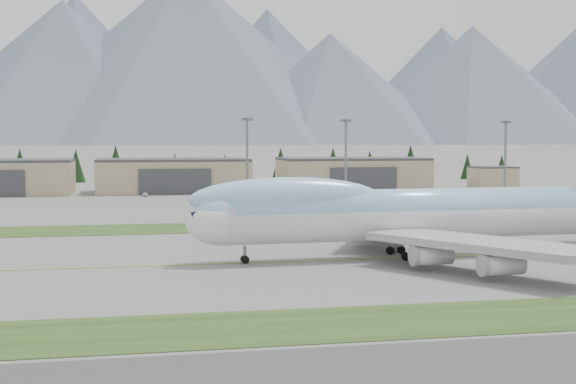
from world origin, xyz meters
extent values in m
plane|color=slate|center=(0.00, 0.00, 0.00)|extent=(7000.00, 7000.00, 0.00)
cube|color=#254117|center=(0.00, -38.00, 0.00)|extent=(400.00, 14.00, 0.08)
cube|color=#254117|center=(0.00, 45.00, 0.00)|extent=(400.00, 18.00, 0.08)
cube|color=gold|center=(0.00, 0.00, 0.00)|extent=(400.00, 0.40, 0.02)
cylinder|color=white|center=(11.41, 0.92, 5.82)|extent=(56.42, 9.06, 6.52)
cylinder|color=#99CCFA|center=(10.41, 0.87, 7.02)|extent=(52.39, 8.37, 6.02)
ellipsoid|color=white|center=(-16.66, -0.35, 5.82)|extent=(10.72, 6.99, 6.52)
ellipsoid|color=#99CCFA|center=(-16.66, -0.35, 7.02)|extent=(8.97, 5.92, 5.53)
ellipsoid|color=#99CCFA|center=(-7.64, 0.06, 8.93)|extent=(27.91, 6.79, 6.02)
cube|color=#0C1433|center=(-20.16, -0.51, 7.12)|extent=(2.27, 2.70, 1.30)
cube|color=#9FA1A6|center=(12.66, 17.55, 4.01)|extent=(21.52, 31.28, 1.00)
cube|color=#9FA1A6|center=(14.16, -15.53, 4.01)|extent=(23.52, 30.76, 1.00)
cylinder|color=white|center=(8.23, 13.33, 2.11)|extent=(5.33, 2.74, 2.51)
cylinder|color=white|center=(12.72, 22.87, 2.11)|extent=(5.33, 2.74, 2.51)
cylinder|color=white|center=(9.37, -11.73, 2.11)|extent=(5.33, 2.74, 2.51)
cylinder|color=white|center=(14.70, -20.83, 2.11)|extent=(5.33, 2.74, 2.51)
cylinder|color=slate|center=(-13.65, -0.22, 1.20)|extent=(0.46, 0.46, 2.41)
cylinder|color=slate|center=(9.77, 3.86, 1.30)|extent=(0.59, 0.59, 2.61)
cylinder|color=slate|center=(10.04, -2.16, 1.30)|extent=(0.59, 0.59, 2.61)
cylinder|color=slate|center=(14.78, 4.09, 1.30)|extent=(0.59, 0.59, 2.61)
cylinder|color=slate|center=(15.05, -1.93, 1.30)|extent=(0.59, 0.59, 2.61)
cylinder|color=black|center=(-13.63, -0.62, 0.55)|extent=(1.12, 0.40, 1.10)
cylinder|color=black|center=(-13.67, 0.19, 0.55)|extent=(1.12, 0.40, 1.10)
cylinder|color=black|center=(9.77, 3.86, 0.60)|extent=(1.23, 0.56, 1.20)
cylinder|color=black|center=(10.04, -2.16, 0.60)|extent=(1.23, 0.56, 1.20)
cylinder|color=black|center=(14.78, 4.09, 0.60)|extent=(1.23, 0.56, 1.20)
cylinder|color=black|center=(15.05, -1.93, 0.60)|extent=(1.23, 0.56, 1.20)
cube|color=tan|center=(-15.00, 150.00, 5.00)|extent=(48.00, 26.00, 10.00)
cube|color=#37393C|center=(-15.00, 150.00, 10.40)|extent=(48.00, 26.00, 0.80)
cube|color=#37393C|center=(-15.00, 136.70, 4.00)|extent=(22.08, 0.60, 8.00)
cube|color=tan|center=(45.00, 150.00, 5.00)|extent=(48.00, 26.00, 10.00)
cube|color=#37393C|center=(45.00, 150.00, 10.40)|extent=(48.00, 26.00, 0.80)
cube|color=#37393C|center=(45.00, 136.70, 4.00)|extent=(22.08, 0.60, 8.00)
cube|color=tan|center=(95.00, 148.00, 3.50)|extent=(14.00, 12.00, 7.00)
cube|color=#37393C|center=(95.00, 148.00, 7.30)|extent=(14.00, 12.00, 0.60)
cylinder|color=slate|center=(2.91, 107.66, 11.06)|extent=(0.70, 0.70, 22.12)
cube|color=slate|center=(2.91, 107.66, 22.52)|extent=(3.20, 3.20, 0.80)
cylinder|color=slate|center=(31.59, 110.11, 10.93)|extent=(0.70, 0.70, 21.86)
cube|color=slate|center=(31.59, 110.11, 22.26)|extent=(3.20, 3.20, 0.80)
cylinder|color=slate|center=(80.48, 110.02, 10.85)|extent=(0.70, 0.70, 21.70)
cube|color=slate|center=(80.48, 110.02, 22.10)|extent=(3.20, 3.20, 0.80)
imported|color=white|center=(-24.19, 131.96, 0.00)|extent=(1.43, 3.45, 1.17)
imported|color=#C7DA36|center=(24.42, 115.41, 0.00)|extent=(3.27, 1.20, 1.07)
imported|color=silver|center=(61.48, 127.57, 0.00)|extent=(2.99, 5.08, 1.38)
cone|color=black|center=(-69.53, 211.80, 6.73)|extent=(7.54, 7.54, 13.46)
cone|color=black|center=(-48.88, 214.75, 6.50)|extent=(7.29, 7.29, 13.01)
cone|color=black|center=(-33.56, 212.96, 7.33)|extent=(8.21, 8.21, 14.67)
cone|color=black|center=(-10.56, 211.34, 5.65)|extent=(6.33, 6.33, 11.31)
cone|color=black|center=(9.14, 209.04, 5.50)|extent=(6.16, 6.16, 10.99)
cone|color=black|center=(32.58, 212.93, 6.78)|extent=(7.59, 7.59, 13.56)
cone|color=black|center=(53.61, 208.31, 6.83)|extent=(7.65, 7.65, 13.66)
cone|color=black|center=(71.03, 213.92, 6.13)|extent=(6.87, 6.87, 12.26)
cone|color=black|center=(87.01, 208.28, 7.38)|extent=(8.27, 8.27, 14.77)
cone|color=black|center=(112.68, 208.78, 5.40)|extent=(6.05, 6.05, 10.80)
cone|color=black|center=(131.78, 215.48, 5.07)|extent=(5.68, 5.68, 10.15)
cone|color=#4E5468|center=(-200.00, 2271.62, 204.57)|extent=(914.36, 914.36, 409.14)
cone|color=silver|center=(-200.00, 2271.62, 327.32)|extent=(347.46, 347.46, 163.66)
cone|color=#4E5468|center=(150.00, 2295.98, 260.29)|extent=(1185.68, 1185.68, 520.57)
cone|color=silver|center=(150.00, 2295.98, 416.46)|extent=(450.56, 450.56, 208.23)
cone|color=#4E5468|center=(550.00, 2141.96, 158.93)|extent=(761.31, 761.31, 317.85)
cone|color=silver|center=(550.00, 2141.96, 254.28)|extent=(289.30, 289.30, 127.14)
cone|color=#4E5468|center=(1000.00, 2169.09, 177.39)|extent=(857.60, 857.60, 354.78)
cone|color=silver|center=(1000.00, 2169.09, 283.82)|extent=(325.89, 325.89, 141.91)
cone|color=#4E5468|center=(-200.00, 2900.00, 266.17)|extent=(1064.67, 1064.67, 532.33)
cone|color=silver|center=(-200.00, 2900.00, 415.22)|extent=(425.87, 425.87, 234.23)
cone|color=#4E5468|center=(500.00, 2900.00, 251.55)|extent=(1006.20, 1006.20, 503.10)
cone|color=silver|center=(500.00, 2900.00, 392.42)|extent=(402.48, 402.48, 221.36)
cone|color=#4E5468|center=(1200.00, 2900.00, 227.13)|extent=(908.54, 908.54, 454.27)
cone|color=silver|center=(1200.00, 2900.00, 354.33)|extent=(363.41, 363.41, 199.88)
camera|label=1|loc=(-29.70, -109.62, 17.39)|focal=50.00mm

